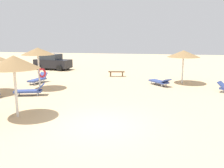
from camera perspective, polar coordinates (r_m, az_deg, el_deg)
name	(u,v)px	position (r m, az deg, el deg)	size (l,w,h in m)	color
ground_plane	(99,125)	(10.78, -2.92, -9.37)	(80.00, 80.00, 0.00)	#D1B284
parasol_0	(38,52)	(18.16, -16.70, 7.08)	(2.28, 2.28, 2.92)	silver
parasol_2	(14,62)	(12.08, -21.72, 4.66)	(2.34, 2.34, 2.89)	silver
parasol_5	(184,54)	(20.20, 16.16, 6.69)	(2.53, 2.53, 2.61)	silver
lounger_0	(30,91)	(16.54, -18.32, -1.43)	(1.98, 1.16, 0.76)	#33478C
lounger_5	(160,81)	(19.15, 10.97, 0.57)	(1.73, 1.87, 0.62)	#33478C
lounger_6	(38,79)	(20.60, -16.64, 1.09)	(0.97, 1.95, 0.77)	#33478C
bench_0	(117,73)	(22.88, 1.05, 2.60)	(1.54, 0.62, 0.49)	brown
parked_car	(52,62)	(28.25, -13.55, 4.93)	(4.23, 2.53, 1.72)	black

